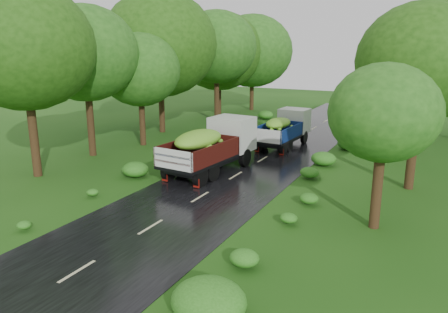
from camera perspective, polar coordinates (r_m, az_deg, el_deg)
The scene contains 9 objects.
ground at distance 15.47m, azimuth -18.63°, elevation -14.08°, with size 120.00×120.00×0.00m, color #16410E.
road at distance 18.89m, azimuth -7.75°, elevation -8.03°, with size 6.50×80.00×0.02m, color black.
road_lines at distance 19.65m, azimuth -6.09°, elevation -7.02°, with size 0.12×69.60×0.00m.
truck_near at distance 25.12m, azimuth -1.39°, elevation 1.69°, with size 3.02×7.06×2.89m.
truck_far at distance 31.71m, azimuth 7.98°, elevation 3.85°, with size 2.38×6.05×2.50m.
utility_pole at distance 30.46m, azimuth 21.53°, elevation 7.20°, with size 1.27×0.51×7.50m.
trees_left at distance 37.75m, azimuth -5.60°, elevation 13.50°, with size 6.22×32.80×9.12m.
trees_right at distance 29.41m, azimuth 26.04°, elevation 9.64°, with size 6.37×24.05×7.98m.
shrubs at distance 26.26m, azimuth 3.41°, elevation -0.65°, with size 11.90×44.00×0.70m.
Camera 1 is at (10.09, -9.25, 7.20)m, focal length 35.00 mm.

